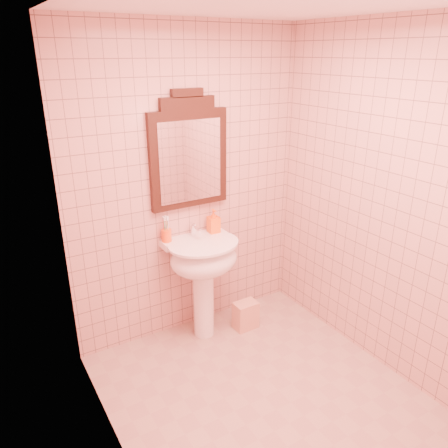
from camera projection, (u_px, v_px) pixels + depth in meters
floor at (264, 397)px, 3.08m from camera, size 2.20×2.20×0.00m
back_wall at (188, 188)px, 3.49m from camera, size 2.00×0.02×2.50m
pedestal_sink at (203, 265)px, 3.53m from camera, size 0.58×0.58×0.86m
faucet at (195, 230)px, 3.54m from camera, size 0.04×0.16×0.11m
mirror at (189, 154)px, 3.37m from camera, size 0.65×0.06×0.91m
toothbrush_cup at (166, 235)px, 3.45m from camera, size 0.08×0.08×0.18m
soap_dispenser at (214, 221)px, 3.61m from camera, size 0.10×0.10×0.20m
towel at (246, 315)px, 3.81m from camera, size 0.20×0.14×0.25m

